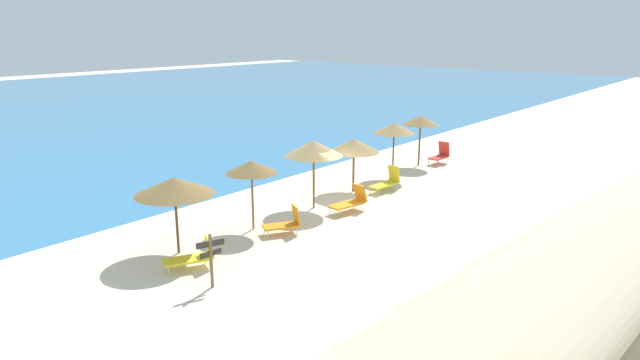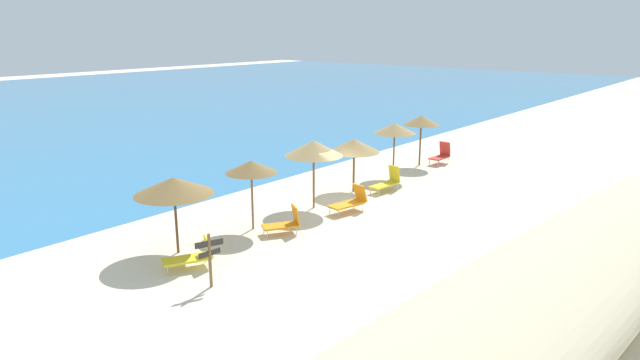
# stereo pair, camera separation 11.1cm
# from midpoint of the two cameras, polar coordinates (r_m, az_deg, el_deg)

# --- Properties ---
(ground_plane) EXTENTS (160.00, 160.00, 0.00)m
(ground_plane) POSITION_cam_midpoint_polar(r_m,az_deg,el_deg) (23.97, 1.99, -2.70)
(ground_plane) COLOR beige
(dune_ridge) EXTENTS (49.73, 7.35, 1.84)m
(dune_ridge) POSITION_cam_midpoint_polar(r_m,az_deg,el_deg) (15.96, 22.81, -9.84)
(dune_ridge) COLOR beige
(dune_ridge) RESTS_ON ground_plane
(beach_umbrella_0) EXTENTS (2.61, 2.61, 2.63)m
(beach_umbrella_0) POSITION_cam_midpoint_polar(r_m,az_deg,el_deg) (19.03, -14.67, -0.60)
(beach_umbrella_0) COLOR brown
(beach_umbrella_0) RESTS_ON ground_plane
(beach_umbrella_1) EXTENTS (1.93, 1.93, 2.65)m
(beach_umbrella_1) POSITION_cam_midpoint_polar(r_m,az_deg,el_deg) (20.82, -7.09, 1.31)
(beach_umbrella_1) COLOR brown
(beach_umbrella_1) RESTS_ON ground_plane
(beach_umbrella_2) EXTENTS (2.41, 2.41, 2.89)m
(beach_umbrella_2) POSITION_cam_midpoint_polar(r_m,az_deg,el_deg) (23.17, -0.79, 3.22)
(beach_umbrella_2) COLOR brown
(beach_umbrella_2) RESTS_ON ground_plane
(beach_umbrella_3) EXTENTS (2.34, 2.34, 2.47)m
(beach_umbrella_3) POSITION_cam_midpoint_polar(r_m,az_deg,el_deg) (25.72, 3.32, 3.50)
(beach_umbrella_3) COLOR brown
(beach_umbrella_3) RESTS_ON ground_plane
(beach_umbrella_4) EXTENTS (2.09, 2.09, 2.76)m
(beach_umbrella_4) POSITION_cam_midpoint_polar(r_m,az_deg,el_deg) (28.39, 7.39, 5.20)
(beach_umbrella_4) COLOR brown
(beach_umbrella_4) RESTS_ON ground_plane
(beach_umbrella_5) EXTENTS (1.97, 1.97, 2.75)m
(beach_umbrella_5) POSITION_cam_midpoint_polar(r_m,az_deg,el_deg) (31.18, 10.02, 5.96)
(beach_umbrella_5) COLOR brown
(beach_umbrella_5) RESTS_ON ground_plane
(lounge_chair_0) EXTENTS (1.67, 1.24, 0.96)m
(lounge_chair_0) POSITION_cam_midpoint_polar(r_m,az_deg,el_deg) (18.31, -12.86, -7.50)
(lounge_chair_0) COLOR yellow
(lounge_chair_0) RESTS_ON ground_plane
(lounge_chair_1) EXTENTS (1.77, 0.93, 1.08)m
(lounge_chair_1) POSITION_cam_midpoint_polar(r_m,az_deg,el_deg) (23.24, 2.96, -2.14)
(lounge_chair_1) COLOR orange
(lounge_chair_1) RESTS_ON ground_plane
(lounge_chair_2) EXTENTS (1.70, 0.69, 1.13)m
(lounge_chair_2) POSITION_cam_midpoint_polar(r_m,az_deg,el_deg) (26.34, 6.65, -0.15)
(lounge_chair_2) COLOR yellow
(lounge_chair_2) RESTS_ON ground_plane
(lounge_chair_3) EXTENTS (1.47, 1.21, 1.04)m
(lounge_chair_3) POSITION_cam_midpoint_polar(r_m,az_deg,el_deg) (20.80, -3.66, -4.30)
(lounge_chair_3) COLOR orange
(lounge_chair_3) RESTS_ON ground_plane
(lounge_chair_4) EXTENTS (1.36, 0.68, 1.19)m
(lounge_chair_4) POSITION_cam_midpoint_polar(r_m,az_deg,el_deg) (32.15, 11.95, 2.53)
(lounge_chair_4) COLOR red
(lounge_chair_4) RESTS_ON ground_plane
(wooden_signpost) EXTENTS (0.80, 0.33, 1.65)m
(wooden_signpost) POSITION_cam_midpoint_polar(r_m,az_deg,el_deg) (16.71, -11.15, -7.49)
(wooden_signpost) COLOR brown
(wooden_signpost) RESTS_ON ground_plane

